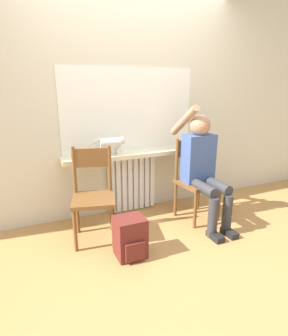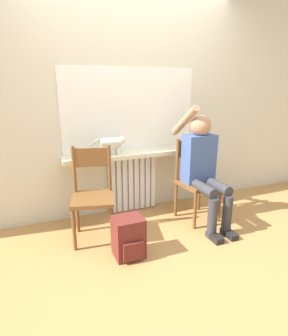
% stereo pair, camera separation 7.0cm
% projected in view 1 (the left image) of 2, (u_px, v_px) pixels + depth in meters
% --- Properties ---
extents(ground_plane, '(12.00, 12.00, 0.00)m').
position_uv_depth(ground_plane, '(178.00, 259.00, 2.53)').
color(ground_plane, '#B27F47').
extents(wall_with_window, '(7.00, 0.06, 2.70)m').
position_uv_depth(wall_with_window, '(128.00, 99.00, 3.23)').
color(wall_with_window, beige).
rests_on(wall_with_window, ground_plane).
extents(radiator, '(0.59, 0.08, 0.71)m').
position_uv_depth(radiator, '(132.00, 183.00, 3.44)').
color(radiator, white).
rests_on(radiator, ground_plane).
extents(windowsill, '(1.66, 0.26, 0.05)m').
position_uv_depth(windowsill, '(134.00, 154.00, 3.26)').
color(windowsill, beige).
rests_on(windowsill, radiator).
extents(window_glass, '(1.59, 0.01, 0.94)m').
position_uv_depth(window_glass, '(130.00, 110.00, 3.23)').
color(window_glass, white).
rests_on(window_glass, windowsill).
extents(chair_left, '(0.49, 0.49, 0.93)m').
position_uv_depth(chair_left, '(93.00, 194.00, 2.76)').
color(chair_left, brown).
rests_on(chair_left, ground_plane).
extents(chair_right, '(0.45, 0.45, 0.93)m').
position_uv_depth(chair_right, '(195.00, 179.00, 3.22)').
color(chair_right, brown).
rests_on(chair_right, ground_plane).
extents(person, '(0.36, 0.99, 1.32)m').
position_uv_depth(person, '(203.00, 164.00, 3.06)').
color(person, '#333338').
rests_on(person, ground_plane).
extents(cat, '(0.42, 0.12, 0.22)m').
position_uv_depth(cat, '(111.00, 143.00, 3.07)').
color(cat, silver).
rests_on(cat, windowsill).
extents(backpack, '(0.26, 0.26, 0.38)m').
position_uv_depth(backpack, '(130.00, 238.00, 2.53)').
color(backpack, maroon).
rests_on(backpack, ground_plane).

